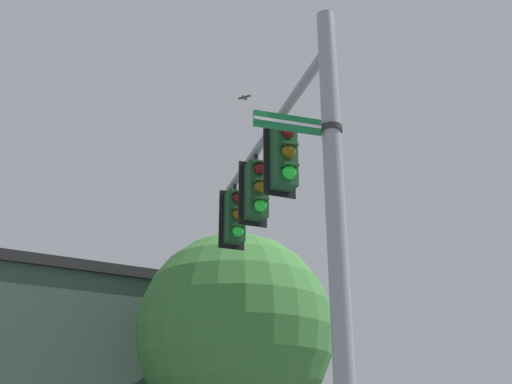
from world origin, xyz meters
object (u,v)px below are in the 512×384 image
(traffic_light_mid_inner, at_px, (257,190))
(traffic_light_mid_outer, at_px, (235,217))
(street_name_sign, at_px, (310,126))
(bird_flying, at_px, (245,97))
(traffic_light_nearest_pole, at_px, (284,156))

(traffic_light_mid_inner, bearing_deg, traffic_light_mid_outer, -94.94)
(traffic_light_mid_inner, distance_m, street_name_sign, 3.30)
(street_name_sign, height_order, bird_flying, bird_flying)
(traffic_light_mid_inner, bearing_deg, bird_flying, -99.40)
(traffic_light_mid_outer, height_order, street_name_sign, traffic_light_mid_outer)
(traffic_light_nearest_pole, height_order, street_name_sign, traffic_light_nearest_pole)
(traffic_light_nearest_pole, relative_size, bird_flying, 5.31)
(traffic_light_mid_inner, xyz_separation_m, street_name_sign, (0.57, 3.22, -0.44))
(traffic_light_mid_outer, distance_m, bird_flying, 2.60)
(bird_flying, bearing_deg, traffic_light_mid_outer, -78.17)
(traffic_light_mid_outer, xyz_separation_m, street_name_sign, (0.70, 4.68, -0.44))
(street_name_sign, bearing_deg, traffic_light_nearest_pole, -104.24)
(traffic_light_nearest_pole, xyz_separation_m, traffic_light_mid_outer, (-0.25, -2.93, 0.00))
(traffic_light_mid_outer, relative_size, bird_flying, 5.31)
(traffic_light_nearest_pole, distance_m, street_name_sign, 1.86)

